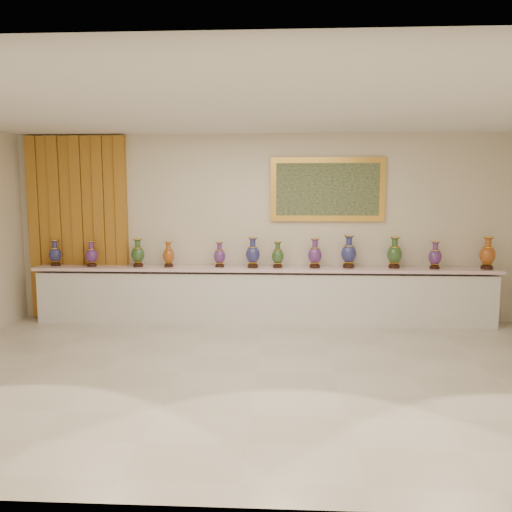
{
  "coord_description": "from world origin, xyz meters",
  "views": [
    {
      "loc": [
        0.27,
        -5.54,
        2.05
      ],
      "look_at": [
        -0.09,
        1.7,
        1.15
      ],
      "focal_mm": 35.0,
      "sensor_mm": 36.0,
      "label": 1
    }
  ],
  "objects_px": {
    "counter": "(263,296)",
    "vase_2": "(138,254)",
    "vase_1": "(92,255)",
    "vase_0": "(55,254)"
  },
  "relations": [
    {
      "from": "counter",
      "to": "vase_2",
      "type": "distance_m",
      "value": 2.11
    },
    {
      "from": "vase_1",
      "to": "vase_2",
      "type": "distance_m",
      "value": 0.75
    },
    {
      "from": "vase_0",
      "to": "vase_2",
      "type": "bearing_deg",
      "value": -1.51
    },
    {
      "from": "vase_2",
      "to": "vase_0",
      "type": "bearing_deg",
      "value": 178.49
    },
    {
      "from": "counter",
      "to": "vase_2",
      "type": "xyz_separation_m",
      "value": [
        -2.0,
        -0.03,
        0.66
      ]
    },
    {
      "from": "vase_0",
      "to": "vase_2",
      "type": "distance_m",
      "value": 1.37
    },
    {
      "from": "counter",
      "to": "vase_0",
      "type": "xyz_separation_m",
      "value": [
        -3.37,
        0.01,
        0.65
      ]
    },
    {
      "from": "vase_0",
      "to": "counter",
      "type": "bearing_deg",
      "value": -0.12
    },
    {
      "from": "counter",
      "to": "vase_2",
      "type": "height_order",
      "value": "vase_2"
    },
    {
      "from": "vase_0",
      "to": "vase_1",
      "type": "distance_m",
      "value": 0.62
    }
  ]
}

